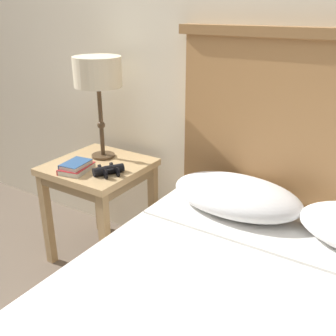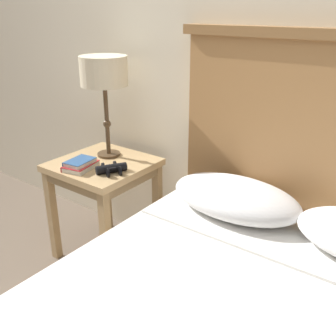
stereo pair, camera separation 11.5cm
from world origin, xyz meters
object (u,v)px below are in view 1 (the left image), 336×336
book_stacked_on_top (75,164)px  binoculars_pair (109,170)px  book_on_nightstand (76,168)px  nightstand (99,179)px  table_lamp (98,75)px

book_stacked_on_top → binoculars_pair: bearing=20.3°
book_stacked_on_top → book_on_nightstand: bearing=92.7°
book_on_nightstand → book_stacked_on_top: size_ratio=1.22×
nightstand → table_lamp: (-0.05, 0.10, 0.55)m
book_stacked_on_top → binoculars_pair: 0.18m
table_lamp → book_on_nightstand: (0.02, -0.23, -0.45)m
book_stacked_on_top → binoculars_pair: size_ratio=1.02×
binoculars_pair → book_stacked_on_top: bearing=-159.7°
book_on_nightstand → binoculars_pair: bearing=19.3°
table_lamp → binoculars_pair: table_lamp is taller
table_lamp → binoculars_pair: (0.19, -0.17, -0.44)m
book_on_nightstand → table_lamp: bearing=95.2°
table_lamp → book_stacked_on_top: size_ratio=3.42×
book_stacked_on_top → binoculars_pair: (0.17, 0.06, -0.02)m
book_on_nightstand → book_stacked_on_top: 0.03m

